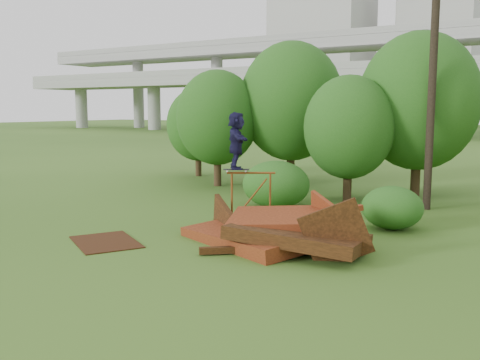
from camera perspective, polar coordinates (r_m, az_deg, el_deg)
The scene contains 16 objects.
ground at distance 13.82m, azimuth -1.55°, elevation -7.77°, with size 240.00×240.00×0.00m, color #2D5116.
scrap_pile at distance 14.42m, azimuth 3.70°, elevation -5.59°, with size 5.70×3.71×1.94m.
grind_rail at distance 16.12m, azimuth 1.18°, elevation -1.33°, with size 1.29×0.80×1.78m.
skateboard at distance 16.04m, azimuth -0.38°, elevation 1.12°, with size 0.78×0.58×0.08m.
skater at distance 15.96m, azimuth -0.39°, elevation 4.22°, with size 1.58×0.50×1.71m, color #151335.
flat_plate at distance 15.29m, azimuth -14.13°, elevation -6.43°, with size 2.19×1.56×0.03m, color #341A0B.
tree_0 at distance 25.27m, azimuth -2.44°, elevation 6.66°, with size 3.88×3.88×5.48m.
tree_1 at distance 25.73m, azimuth 5.51°, elevation 8.34°, with size 4.91×4.91×6.83m.
tree_2 at distance 21.36m, azimuth 11.53°, elevation 5.52°, with size 3.53×3.53×4.97m.
tree_3 at distance 23.08m, azimuth 18.52°, elevation 7.97°, with size 4.88×4.88×6.77m.
tree_6 at distance 29.14m, azimuth -4.50°, elevation 5.91°, with size 3.41×3.41×4.77m.
shrub_left at distance 19.84m, azimuth 3.86°, elevation -0.47°, with size 2.54×2.34×1.76m, color #174111.
shrub_right at distance 16.98m, azimuth 15.92°, elevation -2.86°, with size 1.88×1.72×1.33m, color #174111.
utility_pole at distance 20.50m, azimuth 19.86°, elevation 10.51°, with size 1.40×0.28×9.56m.
building_left at distance 116.22m, azimuth 8.80°, elevation 14.40°, with size 18.00×16.00×35.00m, color #9E9E99.
building_right at distance 115.97m, azimuth 20.46°, elevation 12.29°, with size 14.00×14.00×28.00m, color #9E9E99.
Camera 1 is at (7.31, -11.13, 3.68)m, focal length 40.00 mm.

